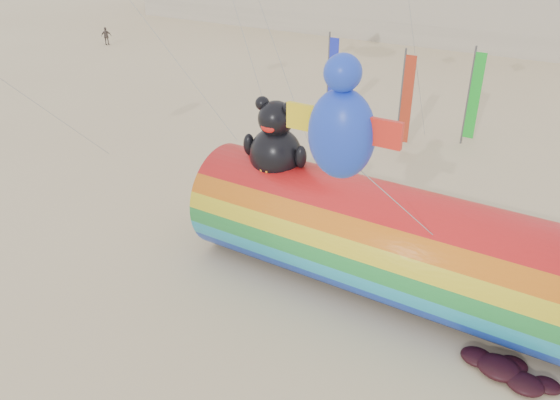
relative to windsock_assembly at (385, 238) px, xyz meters
The scene contains 5 objects.
ground 4.97m from the windsock_assembly, 157.56° to the right, with size 160.00×160.00×0.00m, color #CCB58C.
windsock_assembly is the anchor object (origin of this frame).
kite_handler 4.82m from the windsock_assembly, ahead, with size 0.56×0.37×1.53m, color #4C4F53.
fabric_bundle 5.05m from the windsock_assembly, 22.16° to the right, with size 2.62×1.35×0.41m.
festival_banners 14.20m from the windsock_assembly, 109.02° to the left, with size 8.50×2.51×5.20m.
Camera 1 is at (9.13, -12.40, 10.99)m, focal length 35.00 mm.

